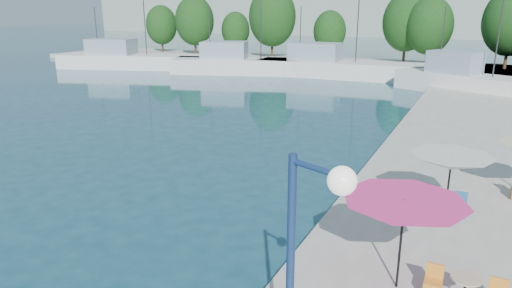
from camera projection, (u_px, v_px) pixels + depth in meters
The scene contains 18 objects.
quay_far at pixel (333, 65), 61.58m from camera, with size 90.00×16.00×0.60m, color #AAA29A.
hill_west at pixel (354, 8), 148.71m from camera, with size 180.00×40.00×16.00m, color gray.
trawler_01 at pixel (130, 60), 60.29m from camera, with size 19.86×10.66×10.20m.
trawler_02 at pixel (242, 65), 55.16m from camera, with size 18.28×10.05×10.20m.
trawler_03 at pixel (334, 68), 52.31m from camera, with size 18.99×5.74×10.20m.
trawler_04 at pixel (471, 83), 41.28m from camera, with size 14.62×9.31×10.20m.
tree_01 at pixel (161, 25), 76.47m from camera, with size 5.17×5.17×7.65m.
tree_02 at pixel (194, 21), 71.50m from camera, with size 6.09×6.09×9.02m.
tree_03 at pixel (236, 30), 72.18m from camera, with size 4.47×4.47×6.61m.
tree_04 at pixel (272, 17), 66.43m from camera, with size 6.88×6.88×10.19m.
tree_05 at pixel (330, 31), 64.93m from camera, with size 4.62×4.62×6.83m.
tree_06 at pixel (407, 22), 60.13m from camera, with size 6.24×6.24×9.24m.
tree_07 at pixel (430, 26), 57.34m from camera, with size 5.74×5.74×8.50m.
tree_08 at pixel (511, 22), 53.59m from camera, with size 6.45×6.45×9.54m.
umbrella_pink at pixel (404, 210), 11.07m from camera, with size 3.08×3.08×2.40m.
umbrella_white at pixel (451, 162), 14.83m from camera, with size 2.65×2.65×2.30m.
cafe_table_02 at pixel (438, 205), 15.87m from camera, with size 1.82×0.70×0.76m.
street_lamp at pixel (308, 266), 6.14m from camera, with size 0.99×0.53×5.03m.
Camera 1 is at (10.28, 6.75, 7.40)m, focal length 32.00 mm.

